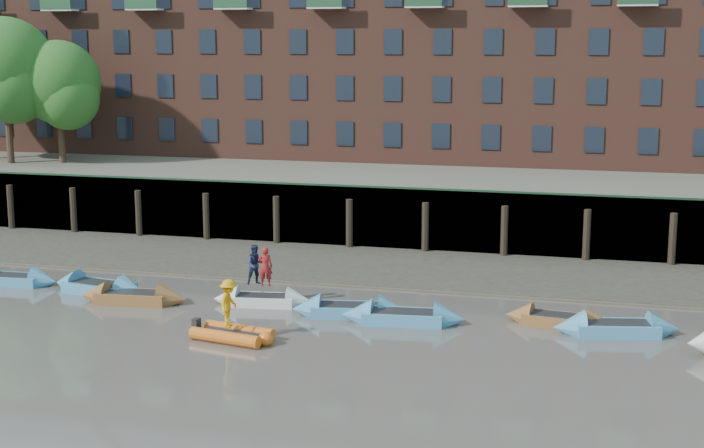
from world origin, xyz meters
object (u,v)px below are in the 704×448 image
(rib_tender, at_px, (235,334))
(person_rower_a, at_px, (265,266))
(rowboat_1, at_px, (99,288))
(rowboat_5, at_px, (403,317))
(rowboat_6, at_px, (559,320))
(rowboat_0, at_px, (11,279))
(person_rib_crew, at_px, (229,303))
(rowboat_7, at_px, (616,328))
(rowboat_4, at_px, (349,310))
(rowboat_2, at_px, (133,297))
(rowboat_3, at_px, (263,300))
(person_rower_b, at_px, (256,265))

(rib_tender, bearing_deg, person_rower_a, 108.15)
(rowboat_1, xyz_separation_m, rowboat_5, (13.53, -1.11, -0.00))
(rowboat_6, distance_m, person_rower_a, 11.87)
(rowboat_5, xyz_separation_m, person_rower_a, (-5.99, 1.17, 1.37))
(rowboat_0, height_order, person_rower_a, person_rower_a)
(rowboat_6, relative_size, person_rib_crew, 2.45)
(rowboat_1, distance_m, person_rower_a, 7.66)
(rowboat_0, height_order, rowboat_1, rowboat_1)
(rowboat_0, distance_m, rowboat_7, 26.02)
(rowboat_4, bearing_deg, person_rib_crew, -140.00)
(rowboat_0, relative_size, person_rower_a, 2.69)
(rowboat_2, relative_size, rowboat_3, 1.11)
(rowboat_2, relative_size, rowboat_4, 1.00)
(rowboat_3, xyz_separation_m, rowboat_7, (14.01, -0.51, 0.03))
(rowboat_6, distance_m, rib_tender, 12.25)
(rowboat_0, bearing_deg, person_rib_crew, -26.19)
(rowboat_4, xyz_separation_m, rowboat_7, (10.16, 0.12, 0.00))
(rowboat_2, xyz_separation_m, rowboat_7, (19.30, 0.50, 0.00))
(person_rower_b, xyz_separation_m, person_rib_crew, (0.81, -4.98, -0.26))
(rowboat_0, relative_size, rowboat_1, 0.89)
(rowboat_4, height_order, rowboat_6, rowboat_4)
(rowboat_3, relative_size, rowboat_7, 0.88)
(rowboat_4, distance_m, rowboat_5, 2.30)
(rowboat_7, relative_size, person_rower_a, 2.97)
(rowboat_6, xyz_separation_m, rib_tender, (-11.20, -4.96, 0.02))
(rowboat_3, relative_size, rowboat_4, 0.90)
(person_rower_b, bearing_deg, person_rib_crew, -113.95)
(rowboat_4, distance_m, person_rower_a, 4.04)
(rowboat_7, relative_size, rib_tender, 1.52)
(person_rower_a, height_order, person_rib_crew, person_rower_a)
(rib_tender, bearing_deg, rowboat_1, 160.58)
(rowboat_1, bearing_deg, rowboat_4, 7.20)
(rowboat_7, bearing_deg, rowboat_0, 166.11)
(rib_tender, bearing_deg, person_rower_b, 113.10)
(rowboat_0, bearing_deg, rowboat_6, -4.23)
(rib_tender, bearing_deg, rowboat_3, 109.60)
(rowboat_2, xyz_separation_m, person_rower_b, (4.94, 1.22, 1.39))
(rowboat_7, distance_m, rib_tender, 13.98)
(rowboat_6, height_order, person_rib_crew, person_rib_crew)
(rowboat_2, height_order, rowboat_3, rowboat_2)
(rowboat_3, height_order, person_rower_a, person_rower_a)
(rowboat_2, relative_size, rowboat_7, 0.98)
(rowboat_1, bearing_deg, person_rib_crew, -20.74)
(person_rower_a, bearing_deg, rib_tender, 80.72)
(rowboat_0, xyz_separation_m, rowboat_4, (15.84, -1.06, 0.01))
(rowboat_0, height_order, person_rower_b, person_rower_b)
(rowboat_3, bearing_deg, rowboat_6, -7.66)
(rowboat_1, xyz_separation_m, rowboat_2, (2.13, -1.02, -0.01))
(rowboat_4, relative_size, rowboat_5, 0.97)
(rowboat_0, bearing_deg, rowboat_4, -7.38)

